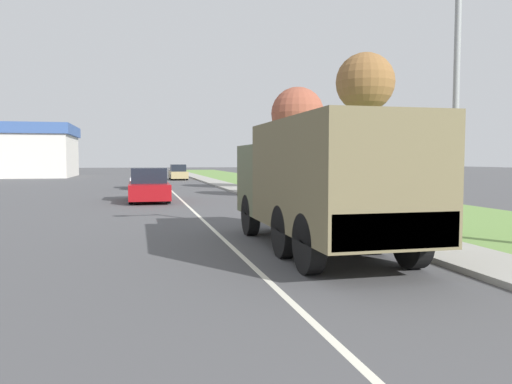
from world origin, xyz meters
name	(u,v)px	position (x,y,z in m)	size (l,w,h in m)	color
ground_plane	(168,187)	(0.00, 40.00, 0.00)	(180.00, 180.00, 0.00)	#4C4C4F
lane_centre_stripe	(168,187)	(0.00, 40.00, 0.00)	(0.12, 120.00, 0.00)	silver
sidewalk_right	(227,186)	(4.50, 40.00, 0.06)	(1.80, 120.00, 0.12)	#9E9B93
grass_strip_right	(282,186)	(8.90, 40.00, 0.01)	(7.00, 120.00, 0.02)	#6B9347
military_truck	(321,179)	(1.90, 12.91, 1.64)	(2.39, 7.28, 2.93)	#545B3D
car_nearest_ahead	(149,186)	(-1.64, 27.61, 0.75)	(1.93, 4.82, 1.67)	maroon
car_second_ahead	(143,179)	(-1.80, 38.82, 0.67)	(1.78, 3.97, 1.49)	silver
car_third_ahead	(178,173)	(1.85, 53.72, 0.70)	(1.70, 4.43, 1.56)	tan
lamp_post	(448,65)	(4.54, 12.06, 4.18)	(1.69, 0.24, 6.80)	gray
tree_mid_right	(365,83)	(8.49, 24.47, 5.72)	(2.81, 2.81, 7.16)	brown
tree_far_right	(298,114)	(8.23, 34.02, 5.09)	(3.51, 3.51, 6.86)	#4C3D2D
utility_box	(437,219)	(6.20, 14.85, 0.37)	(0.55, 0.45, 0.70)	#3D7042
building_distant	(8,151)	(-16.96, 65.95, 3.09)	(14.98, 12.26, 6.11)	beige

